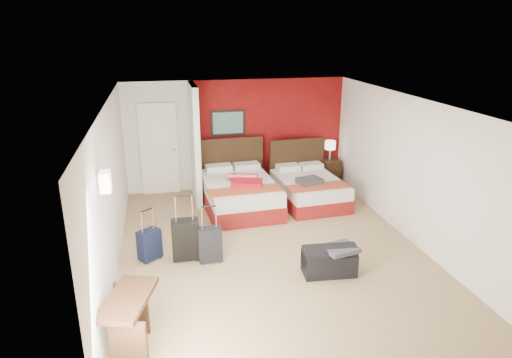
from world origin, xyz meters
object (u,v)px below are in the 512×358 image
object	(u,v)px
suitcase_navy	(150,246)
duffel_bag	(329,262)
table_lamp	(330,150)
red_suitcase_open	(245,180)
nightstand	(329,172)
suitcase_charcoal	(210,246)
suitcase_black	(186,241)
desk	(130,325)
bed_left	(239,195)
bed_right	(309,191)

from	to	relation	value
suitcase_navy	duffel_bag	bearing A→B (deg)	-56.88
suitcase_navy	table_lamp	bearing A→B (deg)	-1.28
red_suitcase_open	duffel_bag	bearing A→B (deg)	-57.87
nightstand	suitcase_charcoal	size ratio (longest dim) A/B	1.13
suitcase_black	desk	size ratio (longest dim) A/B	0.72
bed_left	suitcase_black	size ratio (longest dim) A/B	3.09
table_lamp	bed_right	bearing A→B (deg)	-129.34
suitcase_navy	desk	xyz separation A→B (m)	(-0.20, -2.22, 0.13)
bed_right	suitcase_black	size ratio (longest dim) A/B	2.72
table_lamp	desk	xyz separation A→B (m)	(-4.37, -5.11, -0.47)
suitcase_navy	desk	world-z (taller)	desk
table_lamp	suitcase_navy	xyz separation A→B (m)	(-4.17, -2.89, -0.60)
red_suitcase_open	suitcase_black	size ratio (longest dim) A/B	1.27
bed_right	suitcase_charcoal	world-z (taller)	suitcase_charcoal
desk	nightstand	bearing A→B (deg)	67.05
table_lamp	suitcase_black	distance (m)	4.71
table_lamp	suitcase_navy	bearing A→B (deg)	-145.34
suitcase_navy	suitcase_black	bearing A→B (deg)	-46.17
bed_right	nightstand	xyz separation A→B (m)	(0.84, 1.02, 0.04)
suitcase_charcoal	nightstand	bearing A→B (deg)	42.60
red_suitcase_open	suitcase_black	bearing A→B (deg)	-109.25
red_suitcase_open	suitcase_navy	world-z (taller)	red_suitcase_open
bed_left	suitcase_charcoal	bearing A→B (deg)	-115.27
duffel_bag	desk	world-z (taller)	desk
red_suitcase_open	desk	xyz separation A→B (m)	(-2.11, -3.97, -0.28)
suitcase_black	suitcase_navy	distance (m)	0.59
duffel_bag	suitcase_navy	bearing A→B (deg)	163.76
red_suitcase_open	suitcase_navy	size ratio (longest dim) A/B	1.69
table_lamp	nightstand	bearing A→B (deg)	0.00
suitcase_charcoal	desk	distance (m)	2.27
nightstand	suitcase_navy	xyz separation A→B (m)	(-4.17, -2.89, -0.07)
suitcase_charcoal	duffel_bag	xyz separation A→B (m)	(1.73, -0.77, -0.08)
suitcase_black	suitcase_charcoal	world-z (taller)	suitcase_black
red_suitcase_open	duffel_bag	xyz separation A→B (m)	(0.77, -2.77, -0.46)
bed_left	table_lamp	xyz separation A→B (m)	(2.36, 1.04, 0.54)
red_suitcase_open	bed_right	bearing A→B (deg)	21.35
red_suitcase_open	suitcase_charcoal	xyz separation A→B (m)	(-0.96, -2.01, -0.38)
nightstand	red_suitcase_open	bearing A→B (deg)	-158.12
nightstand	suitcase_charcoal	xyz separation A→B (m)	(-3.22, -3.15, -0.03)
bed_left	red_suitcase_open	xyz separation A→B (m)	(0.10, -0.10, 0.35)
suitcase_navy	duffel_bag	distance (m)	2.87
table_lamp	suitcase_charcoal	xyz separation A→B (m)	(-3.22, -3.15, -0.57)
nightstand	duffel_bag	bearing A→B (deg)	-115.78
red_suitcase_open	table_lamp	xyz separation A→B (m)	(2.26, 1.14, 0.19)
nightstand	table_lamp	distance (m)	0.53
suitcase_black	duffel_bag	xyz separation A→B (m)	(2.11, -0.92, -0.13)
duffel_bag	red_suitcase_open	bearing A→B (deg)	110.19
duffel_bag	suitcase_charcoal	bearing A→B (deg)	160.84
nightstand	table_lamp	world-z (taller)	table_lamp
duffel_bag	desk	bearing A→B (deg)	-152.71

